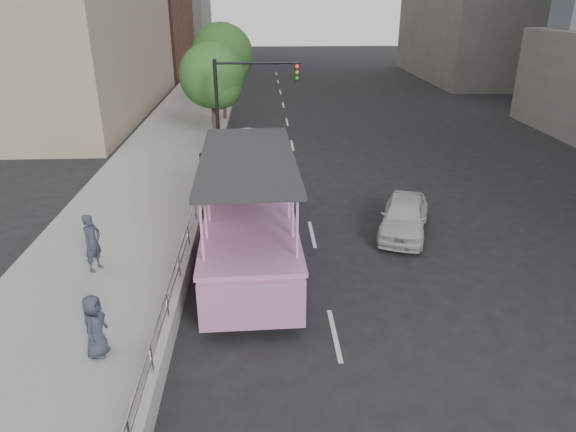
# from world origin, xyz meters

# --- Properties ---
(ground) EXTENTS (160.00, 160.00, 0.00)m
(ground) POSITION_xyz_m (0.00, 0.00, 0.00)
(ground) COLOR black
(sidewalk) EXTENTS (5.50, 80.00, 0.30)m
(sidewalk) POSITION_xyz_m (-5.75, 10.00, 0.15)
(sidewalk) COLOR gray
(sidewalk) RESTS_ON ground
(kerb_wall) EXTENTS (0.24, 30.00, 0.36)m
(kerb_wall) POSITION_xyz_m (-3.12, 2.00, 0.48)
(kerb_wall) COLOR #A2A29D
(kerb_wall) RESTS_ON sidewalk
(guardrail) EXTENTS (0.07, 22.00, 0.71)m
(guardrail) POSITION_xyz_m (-3.12, 2.00, 1.14)
(guardrail) COLOR silver
(guardrail) RESTS_ON kerb_wall
(duck_boat) EXTENTS (2.97, 10.88, 3.59)m
(duck_boat) POSITION_xyz_m (-1.22, 3.34, 1.33)
(duck_boat) COLOR black
(duck_boat) RESTS_ON ground
(car) EXTENTS (2.80, 4.21, 1.33)m
(car) POSITION_xyz_m (4.29, 3.93, 0.67)
(car) COLOR silver
(car) RESTS_ON ground
(pedestrian_near) EXTENTS (0.64, 0.76, 1.78)m
(pedestrian_near) POSITION_xyz_m (-5.82, 1.23, 1.19)
(pedestrian_near) COLOR #2A303F
(pedestrian_near) RESTS_ON sidewalk
(pedestrian_far) EXTENTS (0.57, 0.80, 1.54)m
(pedestrian_far) POSITION_xyz_m (-4.59, -2.84, 1.07)
(pedestrian_far) COLOR #2A303F
(pedestrian_far) RESTS_ON sidewalk
(parking_sign) EXTENTS (0.22, 0.52, 2.46)m
(parking_sign) POSITION_xyz_m (-3.00, 6.33, 1.57)
(parking_sign) COLOR black
(parking_sign) RESTS_ON ground
(traffic_signal) EXTENTS (4.20, 0.32, 5.20)m
(traffic_signal) POSITION_xyz_m (-1.70, 12.50, 3.50)
(traffic_signal) COLOR black
(traffic_signal) RESTS_ON ground
(street_tree_near) EXTENTS (3.52, 3.52, 5.72)m
(street_tree_near) POSITION_xyz_m (-3.30, 15.93, 3.82)
(street_tree_near) COLOR #3B281B
(street_tree_near) RESTS_ON ground
(street_tree_far) EXTENTS (3.97, 3.97, 6.45)m
(street_tree_far) POSITION_xyz_m (-3.10, 21.93, 4.31)
(street_tree_far) COLOR #3B281B
(street_tree_far) RESTS_ON ground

